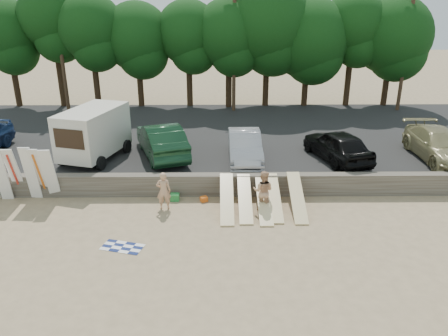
{
  "coord_description": "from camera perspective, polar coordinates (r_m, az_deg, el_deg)",
  "views": [
    {
      "loc": [
        0.98,
        -15.16,
        8.51
      ],
      "look_at": [
        1.16,
        3.0,
        1.31
      ],
      "focal_mm": 35.0,
      "sensor_mm": 36.0,
      "label": 1
    }
  ],
  "objects": [
    {
      "name": "ground",
      "position": [
        17.41,
        -3.77,
        -7.68
      ],
      "size": [
        120.0,
        120.0,
        0.0
      ],
      "primitive_type": "plane",
      "color": "tan",
      "rests_on": "ground"
    },
    {
      "name": "seawall",
      "position": [
        19.87,
        -3.36,
        -2.18
      ],
      "size": [
        44.0,
        0.5,
        1.0
      ],
      "primitive_type": "cube",
      "color": "#6B6356",
      "rests_on": "ground"
    },
    {
      "name": "parking_lot",
      "position": [
        26.94,
        -2.65,
        3.97
      ],
      "size": [
        44.0,
        14.5,
        0.7
      ],
      "primitive_type": "cube",
      "color": "#282828",
      "rests_on": "ground"
    },
    {
      "name": "treeline",
      "position": [
        32.76,
        0.29,
        17.54
      ],
      "size": [
        32.95,
        6.3,
        9.11
      ],
      "color": "#382616",
      "rests_on": "parking_lot"
    },
    {
      "name": "utility_poles",
      "position": [
        31.33,
        1.34,
        15.97
      ],
      "size": [
        25.8,
        0.26,
        9.0
      ],
      "color": "#473321",
      "rests_on": "parking_lot"
    },
    {
      "name": "box_trailer",
      "position": [
        22.94,
        -16.69,
        4.62
      ],
      "size": [
        3.18,
        4.47,
        2.59
      ],
      "rotation": [
        0.0,
        0.0,
        -0.29
      ],
      "color": "beige",
      "rests_on": "parking_lot"
    },
    {
      "name": "car_1",
      "position": [
        22.78,
        -8.15,
        3.63
      ],
      "size": [
        3.41,
        5.5,
        1.71
      ],
      "primitive_type": "imported",
      "rotation": [
        0.0,
        0.0,
        3.48
      ],
      "color": "#13351D",
      "rests_on": "parking_lot"
    },
    {
      "name": "car_2",
      "position": [
        21.98,
        2.72,
        2.86
      ],
      "size": [
        1.62,
        4.53,
        1.49
      ],
      "primitive_type": "imported",
      "rotation": [
        0.0,
        0.0,
        0.01
      ],
      "color": "#9B9A9F",
      "rests_on": "parking_lot"
    },
    {
      "name": "car_3",
      "position": [
        22.74,
        14.6,
        2.9
      ],
      "size": [
        3.09,
        4.92,
        1.56
      ],
      "primitive_type": "imported",
      "rotation": [
        0.0,
        0.0,
        3.43
      ],
      "color": "black",
      "rests_on": "parking_lot"
    },
    {
      "name": "car_4",
      "position": [
        24.63,
        26.27,
        2.71
      ],
      "size": [
        2.18,
        5.27,
        1.52
      ],
      "primitive_type": "imported",
      "rotation": [
        0.0,
        0.0,
        0.01
      ],
      "color": "#928A5D",
      "rests_on": "parking_lot"
    },
    {
      "name": "surfboard_upright_1",
      "position": [
        21.23,
        -27.1,
        -0.76
      ],
      "size": [
        0.54,
        0.58,
        2.57
      ],
      "primitive_type": "cube",
      "rotation": [
        0.19,
        0.0,
        0.09
      ],
      "color": "white",
      "rests_on": "ground"
    },
    {
      "name": "surfboard_upright_2",
      "position": [
        21.23,
        -25.68,
        -0.61
      ],
      "size": [
        0.5,
        0.86,
        2.49
      ],
      "primitive_type": "cube",
      "rotation": [
        0.31,
        0.0,
        -0.0
      ],
      "color": "white",
      "rests_on": "ground"
    },
    {
      "name": "surfboard_upright_3",
      "position": [
        20.82,
        -23.94,
        -0.64
      ],
      "size": [
        0.51,
        0.57,
        2.56
      ],
      "primitive_type": "cube",
      "rotation": [
        0.2,
        0.0,
        -0.02
      ],
      "color": "white",
      "rests_on": "ground"
    },
    {
      "name": "surfboard_upright_4",
      "position": [
        20.72,
        -22.9,
        -0.65
      ],
      "size": [
        0.59,
        0.86,
        2.51
      ],
      "primitive_type": "cube",
      "rotation": [
        0.29,
        0.0,
        -0.11
      ],
      "color": "white",
      "rests_on": "ground"
    },
    {
      "name": "surfboard_upright_5",
      "position": [
        20.46,
        -21.78,
        -0.77
      ],
      "size": [
        0.56,
        0.85,
        2.51
      ],
      "primitive_type": "cube",
      "rotation": [
        0.29,
        0.0,
        0.07
      ],
      "color": "white",
      "rests_on": "ground"
    },
    {
      "name": "surfboard_low_0",
      "position": [
        18.36,
        0.37,
        -4.0
      ],
      "size": [
        0.56,
        2.83,
        1.14
      ],
      "primitive_type": "cube",
      "rotation": [
        0.36,
        0.0,
        0.0
      ],
      "color": "beige",
      "rests_on": "ground"
    },
    {
      "name": "surfboard_low_1",
      "position": [
        18.52,
        2.74,
        -3.94
      ],
      "size": [
        0.56,
        2.86,
        1.05
      ],
      "primitive_type": "cube",
      "rotation": [
        0.33,
        0.0,
        0.0
      ],
      "color": "beige",
      "rests_on": "ground"
    },
    {
      "name": "surfboard_low_2",
      "position": [
        18.47,
        5.24,
        -4.19
      ],
      "size": [
        0.56,
        2.88,
        0.98
      ],
      "primitive_type": "cube",
      "rotation": [
        0.31,
        0.0,
        0.0
      ],
      "color": "beige",
      "rests_on": "ground"
    },
    {
      "name": "surfboard_low_3",
      "position": [
        18.69,
        6.52,
        -3.81
      ],
      "size": [
        0.56,
        2.86,
        1.05
      ],
      "primitive_type": "cube",
      "rotation": [
        0.33,
        0.0,
        0.0
      ],
      "color": "beige",
      "rests_on": "ground"
    },
    {
      "name": "surfboard_low_4",
      "position": [
        18.7,
        9.53,
        -3.76
      ],
      "size": [
        0.56,
        2.81,
        1.17
      ],
      "primitive_type": "cube",
      "rotation": [
        0.38,
        0.0,
        0.0
      ],
      "color": "beige",
      "rests_on": "ground"
    },
    {
      "name": "beachgoer_a",
      "position": [
        18.59,
        -7.89,
        -2.97
      ],
      "size": [
        0.63,
        0.44,
        1.67
      ],
      "primitive_type": "imported",
      "rotation": [
        0.0,
        0.0,
        3.2
      ],
      "color": "tan",
      "rests_on": "ground"
    },
    {
      "name": "beachgoer_b",
      "position": [
        18.33,
        5.13,
        -3.01
      ],
      "size": [
        1.02,
        0.88,
        1.79
      ],
      "primitive_type": "imported",
      "rotation": [
        0.0,
        0.0,
        2.87
      ],
      "color": "tan",
      "rests_on": "ground"
    },
    {
      "name": "cooler",
      "position": [
        19.55,
        -6.43,
        -3.81
      ],
      "size": [
        0.39,
        0.31,
        0.32
      ],
      "primitive_type": "cube",
      "rotation": [
        0.0,
        0.0,
        -0.04
      ],
      "color": "#268E3D",
      "rests_on": "ground"
    },
    {
      "name": "gear_bag",
      "position": [
        19.38,
        -2.63,
        -4.07
      ],
      "size": [
        0.38,
        0.35,
        0.22
      ],
      "primitive_type": "cube",
      "rotation": [
        0.0,
        0.0,
        0.43
      ],
      "color": "orange",
      "rests_on": "ground"
    },
    {
      "name": "beach_towel",
      "position": [
        16.51,
        -13.13,
        -10.02
      ],
      "size": [
        1.85,
        1.85,
        0.0
      ],
      "primitive_type": "plane",
      "rotation": [
        0.0,
        0.0,
        -0.27
      ],
      "color": "white",
      "rests_on": "ground"
    }
  ]
}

